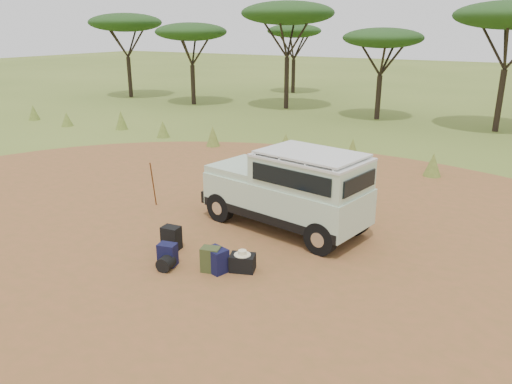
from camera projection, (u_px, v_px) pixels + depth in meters
The scene contains 13 objects.
ground at pixel (219, 247), 11.55m from camera, with size 140.00×140.00×0.00m, color #586B26.
dirt_clearing at pixel (219, 247), 11.55m from camera, with size 23.00×23.00×0.01m, color brown.
grass_fringe at pixel (354, 153), 18.46m from camera, with size 36.60×1.60×0.90m.
acacia_treeline at pixel (445, 26), 25.85m from camera, with size 46.70×13.20×6.26m.
safari_vehicle at pixel (290, 191), 12.27m from camera, with size 4.48×2.39×2.08m.
walking_staff at pixel (153, 184), 13.80m from camera, with size 0.04×0.04×1.47m, color brown.
backpack_black at pixel (171, 238), 11.35m from camera, with size 0.40×0.30×0.55m, color black.
backpack_navy at pixel (168, 255), 10.59m from camera, with size 0.38×0.27×0.50m, color black.
backpack_olive at pixel (211, 260), 10.32m from camera, with size 0.39×0.28×0.54m, color #384720.
duffel_navy at pixel (216, 260), 10.32m from camera, with size 0.46×0.34×0.51m, color black.
hard_case at pixel (242, 263), 10.37m from camera, with size 0.51×0.36×0.36m, color black.
stuff_sack at pixel (166, 263), 10.40m from camera, with size 0.32×0.32×0.32m, color black.
safari_hat at pixel (242, 253), 10.30m from camera, with size 0.35×0.35×0.10m.
Camera 1 is at (6.07, -8.67, 4.87)m, focal length 35.00 mm.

